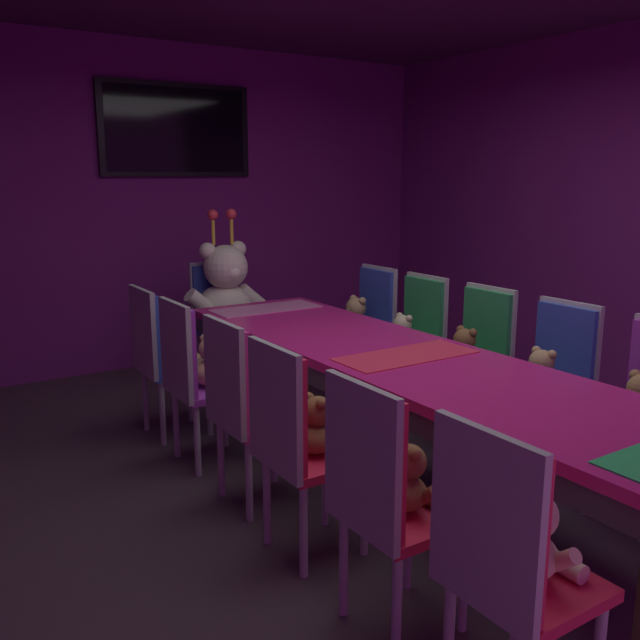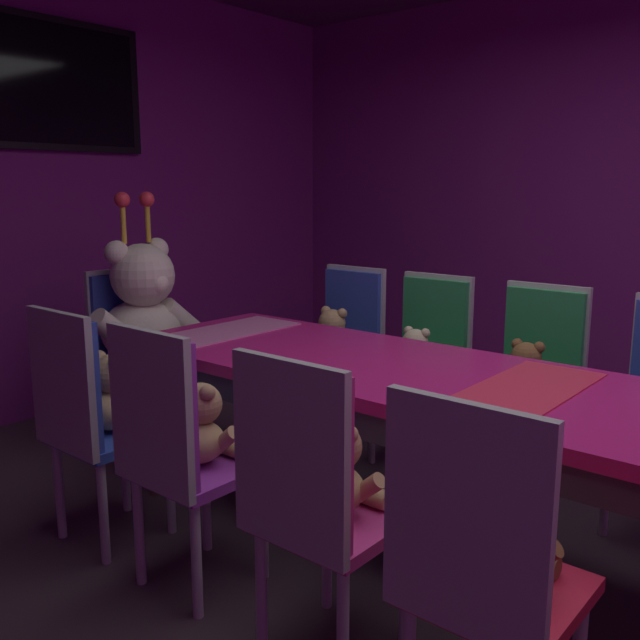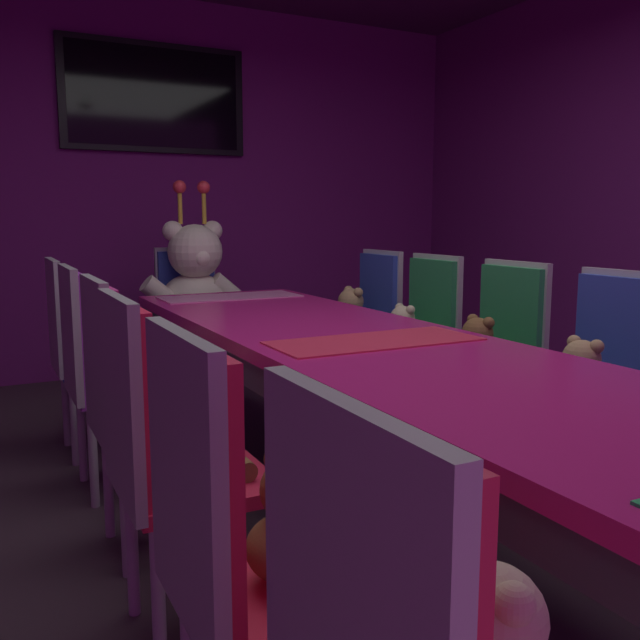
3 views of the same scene
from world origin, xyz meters
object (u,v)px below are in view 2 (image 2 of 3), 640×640
chair_right_4 (429,348)px  king_teddy_bear (146,312)px  chair_left_2 (478,553)px  teddy_left_2 (504,538)px  chair_left_3 (308,485)px  chair_right_3 (537,366)px  teddy_left_4 (203,428)px  teddy_left_5 (115,397)px  teddy_right_4 (414,357)px  teddy_left_3 (339,473)px  banquet_table (524,413)px  teddy_right_3 (525,376)px  chair_right_5 (347,334)px  chair_left_5 (82,406)px  teddy_right_5 (331,339)px  wall_tv (41,83)px  chair_left_4 (170,437)px  throne_chair (129,338)px

chair_right_4 → king_teddy_bear: king_teddy_bear is taller
chair_left_2 → chair_right_4: bearing=34.2°
king_teddy_bear → teddy_left_2: bearing=-16.5°
chair_left_3 → chair_right_3: 1.72m
teddy_left_4 → teddy_left_2: bearing=-91.1°
teddy_left_5 → teddy_right_4: teddy_left_5 is taller
teddy_left_3 → teddy_left_5: 1.16m
teddy_left_5 → chair_right_3: 1.94m
banquet_table → teddy_left_2: size_ratio=12.55×
chair_right_4 → chair_left_3: bearing=20.1°
banquet_table → chair_right_3: (0.87, 0.31, -0.06)m
teddy_right_3 → chair_right_5: (0.14, 1.14, 0.02)m
chair_right_3 → king_teddy_bear: king_teddy_bear is taller
teddy_left_4 → chair_left_5: bearing=105.5°
teddy_right_5 → teddy_right_3: bearing=90.4°
banquet_table → chair_left_5: (-0.86, 1.44, -0.06)m
chair_left_2 → chair_left_3: (0.03, 0.55, 0.00)m
chair_left_3 → chair_right_4: same height
chair_right_3 → chair_right_4: same height
chair_left_3 → chair_right_4: size_ratio=1.00×
chair_right_3 → teddy_right_3: (-0.14, 0.00, -0.02)m
teddy_left_2 → teddy_left_5: size_ratio=0.83×
chair_left_5 → teddy_left_5: size_ratio=2.84×
teddy_left_2 → wall_tv: (0.73, 3.38, 1.47)m
chair_left_4 → teddy_right_3: bearing=-20.3°
wall_tv → teddy_left_2: bearing=-102.2°
teddy_left_3 → chair_right_4: (1.57, 0.63, 0.01)m
chair_right_4 → teddy_left_5: bearing=-18.6°
teddy_right_5 → chair_left_2: bearing=47.3°
chair_left_4 → king_teddy_bear: bearing=56.5°
teddy_left_4 → chair_left_5: chair_left_5 is taller
teddy_right_3 → teddy_right_4: 0.60m
banquet_table → teddy_left_4: teddy_left_4 is taller
teddy_right_5 → throne_chair: size_ratio=0.34×
banquet_table → chair_left_5: 1.67m
teddy_left_4 → teddy_right_3: 1.55m
chair_left_2 → teddy_right_3: (1.60, 0.59, -0.02)m
teddy_right_3 → king_teddy_bear: bearing=-68.7°
king_teddy_bear → chair_left_5: bearing=-48.9°
teddy_left_2 → teddy_right_4: (1.45, 1.18, -0.00)m
chair_left_3 → teddy_left_5: chair_left_3 is taller
chair_right_5 → wall_tv: size_ratio=0.73×
chair_left_3 → chair_right_3: bearing=1.1°
banquet_table → teddy_right_3: size_ratio=11.96×
teddy_left_3 → chair_right_3: chair_right_3 is taller
chair_left_3 → teddy_right_5: chair_left_3 is taller
teddy_left_2 → teddy_right_5: size_ratio=0.87×
teddy_left_4 → teddy_left_5: teddy_left_5 is taller
chair_right_5 → teddy_right_5: bearing=0.0°
chair_left_2 → chair_left_3: bearing=87.2°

